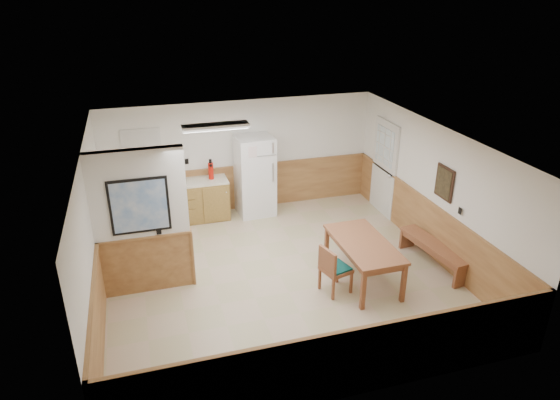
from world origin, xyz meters
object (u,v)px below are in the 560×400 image
object	(u,v)px
dining_bench	(434,249)
soap_bottle	(139,182)
dining_table	(364,247)
refrigerator	(255,176)
fire_extinguisher	(211,170)
dining_chair	(332,267)

from	to	relation	value
dining_bench	soap_bottle	size ratio (longest dim) A/B	7.69
soap_bottle	dining_bench	bearing A→B (deg)	-32.25
dining_table	dining_bench	xyz separation A→B (m)	(1.46, 0.08, -0.31)
refrigerator	dining_bench	size ratio (longest dim) A/B	1.08
dining_bench	dining_table	bearing A→B (deg)	175.70
dining_table	soap_bottle	xyz separation A→B (m)	(-3.57, 3.25, 0.35)
fire_extinguisher	soap_bottle	xyz separation A→B (m)	(-1.50, -0.03, -0.09)
dining_bench	soap_bottle	bearing A→B (deg)	140.40
dining_chair	dining_table	bearing A→B (deg)	1.79
dining_bench	soap_bottle	world-z (taller)	soap_bottle
dining_bench	fire_extinguisher	size ratio (longest dim) A/B	3.71
refrigerator	dining_bench	bearing A→B (deg)	-53.66
dining_chair	fire_extinguisher	bearing A→B (deg)	96.64
fire_extinguisher	dining_bench	bearing A→B (deg)	-42.82
dining_chair	dining_bench	bearing A→B (deg)	-7.84
dining_table	soap_bottle	world-z (taller)	soap_bottle
dining_table	fire_extinguisher	world-z (taller)	fire_extinguisher
dining_table	fire_extinguisher	bearing A→B (deg)	121.83
dining_bench	soap_bottle	xyz separation A→B (m)	(-5.03, 3.17, 0.66)
dining_table	soap_bottle	size ratio (longest dim) A/B	7.85
dining_chair	soap_bottle	size ratio (longest dim) A/B	3.97
refrigerator	dining_chair	distance (m)	3.47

